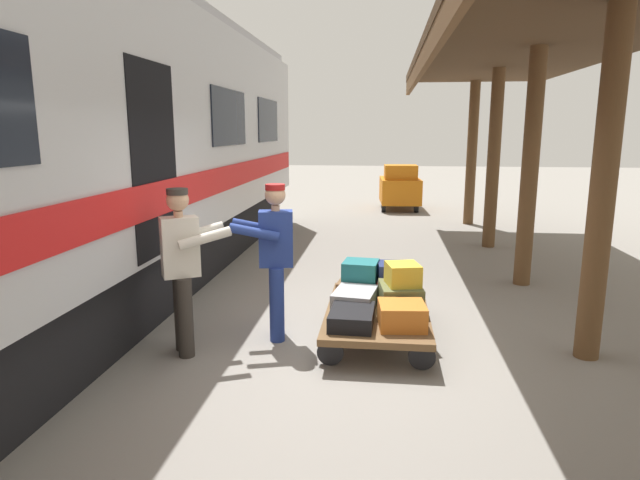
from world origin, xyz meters
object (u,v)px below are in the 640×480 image
suitcase_navy_fabric (396,271)px  suitcase_orange_carryall (402,315)px  luggage_cart (377,313)px  suitcase_red_plastic (399,287)px  suitcase_gray_aluminum (355,299)px  suitcase_black_hardshell (352,317)px  porter_in_overalls (274,256)px  suitcase_teal_softside (361,271)px  suitcase_olive_duffel (400,297)px  porter_by_door (183,266)px  baggage_tug (400,188)px  suitcase_brown_leather (357,287)px  suitcase_yellow_case (403,274)px  train_car (20,149)px

suitcase_navy_fabric → suitcase_orange_carryall: bearing=92.1°
luggage_cart → suitcase_red_plastic: (-0.25, -0.54, 0.15)m
suitcase_red_plastic → suitcase_gray_aluminum: size_ratio=0.94×
suitcase_black_hardshell → porter_in_overalls: 1.09m
suitcase_teal_softside → porter_in_overalls: size_ratio=0.23×
suitcase_olive_duffel → suitcase_red_plastic: bearing=-90.0°
luggage_cart → suitcase_orange_carryall: suitcase_orange_carryall is taller
porter_by_door → luggage_cart: bearing=-161.6°
suitcase_black_hardshell → baggage_tug: bearing=-94.1°
baggage_tug → suitcase_teal_softside: bearing=85.7°
suitcase_navy_fabric → suitcase_olive_duffel: bearing=94.2°
suitcase_black_hardshell → porter_in_overalls: porter_in_overalls is taller
suitcase_brown_leather → suitcase_gray_aluminum: (0.00, 0.54, 0.02)m
suitcase_red_plastic → suitcase_navy_fabric: (0.04, 0.01, 0.20)m
porter_in_overalls → luggage_cart: bearing=-173.2°
suitcase_navy_fabric → suitcase_yellow_case: suitcase_yellow_case is taller
suitcase_teal_softside → baggage_tug: baggage_tug is taller
suitcase_olive_duffel → suitcase_yellow_case: bearing=-168.0°
suitcase_brown_leather → suitcase_black_hardshell: suitcase_brown_leather is taller
suitcase_gray_aluminum → suitcase_black_hardshell: bearing=90.0°
suitcase_brown_leather → porter_by_door: 2.13m
train_car → baggage_tug: (-4.33, -10.30, -1.43)m
suitcase_yellow_case → porter_by_door: 2.31m
baggage_tug → porter_in_overalls: bearing=80.9°
suitcase_brown_leather → suitcase_olive_duffel: 0.73m
suitcase_gray_aluminum → suitcase_navy_fabric: (-0.46, -0.53, 0.19)m
suitcase_gray_aluminum → train_car: bearing=4.5°
suitcase_black_hardshell → porter_by_door: (1.70, 0.11, 0.51)m
suitcase_black_hardshell → porter_in_overalls: (0.87, -0.40, 0.51)m
suitcase_orange_carryall → porter_by_door: bearing=2.9°
train_car → suitcase_gray_aluminum: size_ratio=28.61×
train_car → suitcase_orange_carryall: (-4.08, 0.26, -1.61)m
suitcase_orange_carryall → train_car: bearing=-3.6°
suitcase_brown_leather → suitcase_teal_softside: 0.21m
suitcase_olive_duffel → porter_in_overalls: porter_in_overalls is taller
suitcase_red_plastic → porter_by_door: porter_by_door is taller
suitcase_navy_fabric → suitcase_teal_softside: 0.42m
suitcase_olive_duffel → porter_in_overalls: 1.44m
suitcase_teal_softside → suitcase_black_hardshell: bearing=87.8°
porter_in_overalls → porter_by_door: 0.98m
suitcase_orange_carryall → suitcase_teal_softside: size_ratio=1.14×
porter_by_door → suitcase_orange_carryall: bearing=-177.1°
porter_in_overalls → porter_by_door: bearing=31.7°
suitcase_orange_carryall → porter_by_door: porter_by_door is taller
train_car → suitcase_yellow_case: bearing=-176.0°
suitcase_red_plastic → suitcase_navy_fabric: suitcase_navy_fabric is taller
suitcase_brown_leather → suitcase_teal_softside: size_ratio=1.16×
luggage_cart → suitcase_yellow_case: (-0.27, -0.00, 0.45)m
suitcase_orange_carryall → suitcase_black_hardshell: size_ratio=0.74×
baggage_tug → train_car: bearing=67.2°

